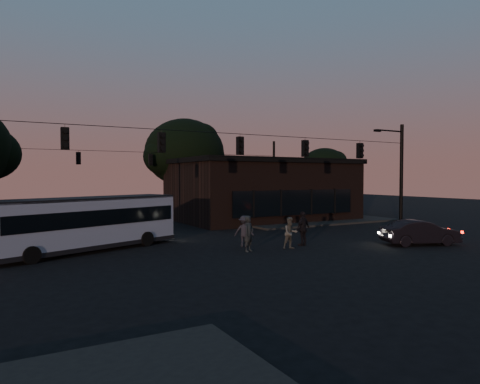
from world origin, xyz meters
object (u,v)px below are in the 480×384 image
pedestrian_a (249,234)px  pedestrian_c (303,228)px  car (420,233)px  building (262,189)px  pedestrian_d (244,231)px  bus (88,221)px  pedestrian_b (290,233)px

pedestrian_a → pedestrian_c: (3.59, 0.14, 0.04)m
car → pedestrian_c: size_ratio=2.20×
building → car: 16.76m
car → pedestrian_d: size_ratio=2.48×
car → pedestrian_d: (-8.95, 4.35, 0.16)m
car → pedestrian_a: 9.95m
building → bus: building is taller
building → bus: bearing=-150.2°
pedestrian_a → pedestrian_b: (2.36, -0.37, -0.08)m
car → pedestrian_c: bearing=83.2°
bus → pedestrian_b: bearing=-47.5°
building → car: (0.04, -16.64, -2.01)m
pedestrian_c → building: bearing=-132.3°
building → pedestrian_c: bearing=-113.4°
bus → pedestrian_c: 11.53m
bus → pedestrian_d: 8.25m
building → pedestrian_d: 15.29m
bus → car: size_ratio=2.37×
pedestrian_c → pedestrian_a: bearing=-16.7°
bus → pedestrian_c: (10.77, -4.08, -0.60)m
pedestrian_a → pedestrian_c: size_ratio=0.96×
car → pedestrian_a: (-9.52, 2.90, 0.23)m
building → pedestrian_c: building is taller
car → pedestrian_a: bearing=93.4°
car → pedestrian_c: 6.66m
bus → car: 18.16m
bus → pedestrian_b: size_ratio=5.92×
building → pedestrian_b: bearing=-116.8°
car → pedestrian_d: bearing=84.4°
pedestrian_b → pedestrian_c: (1.23, 0.51, 0.12)m
bus → car: bus is taller
pedestrian_d → building: bearing=-86.4°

